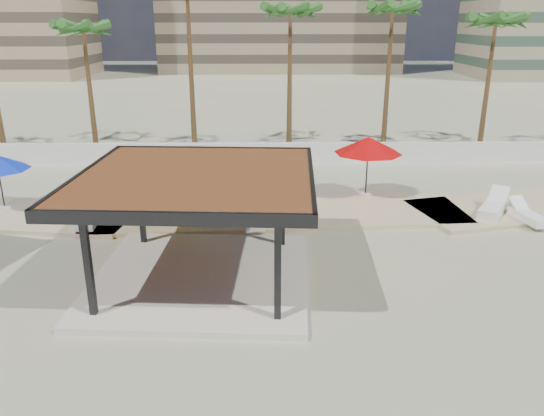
{
  "coord_description": "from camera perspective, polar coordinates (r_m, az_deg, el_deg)",
  "views": [
    {
      "loc": [
        1.47,
        -14.34,
        7.91
      ],
      "look_at": [
        1.73,
        4.04,
        1.4
      ],
      "focal_mm": 35.0,
      "sensor_mm": 36.0,
      "label": 1
    }
  ],
  "objects": [
    {
      "name": "ground",
      "position": [
        16.44,
        -5.93,
        -9.37
      ],
      "size": [
        200.0,
        200.0,
        0.0
      ],
      "primitive_type": "plane",
      "color": "tan",
      "rests_on": "ground"
    },
    {
      "name": "promenade",
      "position": [
        23.37,
        0.53,
        -0.13
      ],
      "size": [
        44.45,
        7.97,
        0.24
      ],
      "color": "#C6B284",
      "rests_on": "ground"
    },
    {
      "name": "boundary_wall",
      "position": [
        31.24,
        -3.5,
        5.93
      ],
      "size": [
        56.0,
        0.3,
        1.2
      ],
      "primitive_type": "cube",
      "color": "silver",
      "rests_on": "ground"
    },
    {
      "name": "pavilion_central",
      "position": [
        16.58,
        -7.95,
        -1.04
      ],
      "size": [
        7.48,
        7.48,
        3.59
      ],
      "rotation": [
        0.0,
        0.0,
        -0.06
      ],
      "color": "beige",
      "rests_on": "ground"
    },
    {
      "name": "umbrella_b",
      "position": [
        21.18,
        -11.52,
        4.74
      ],
      "size": [
        4.13,
        4.13,
        2.88
      ],
      "rotation": [
        0.0,
        0.0,
        0.34
      ],
      "color": "beige",
      "rests_on": "promenade"
    },
    {
      "name": "umbrella_c",
      "position": [
        24.59,
        10.32,
        6.65
      ],
      "size": [
        3.85,
        3.85,
        2.79
      ],
      "rotation": [
        0.0,
        0.0,
        -0.27
      ],
      "color": "beige",
      "rests_on": "promenade"
    },
    {
      "name": "lounger_a",
      "position": [
        22.68,
        -18.94,
        -1.01
      ],
      "size": [
        0.78,
        2.13,
        0.8
      ],
      "rotation": [
        0.0,
        0.0,
        1.61
      ],
      "color": "white",
      "rests_on": "promenade"
    },
    {
      "name": "lounger_b",
      "position": [
        21.55,
        -2.39,
        -0.92
      ],
      "size": [
        1.27,
        2.5,
        0.9
      ],
      "rotation": [
        0.0,
        0.0,
        1.79
      ],
      "color": "white",
      "rests_on": "promenade"
    },
    {
      "name": "lounger_c",
      "position": [
        24.09,
        25.83,
        -0.78
      ],
      "size": [
        0.99,
        2.08,
        0.76
      ],
      "rotation": [
        0.0,
        0.0,
        1.75
      ],
      "color": "white",
      "rests_on": "promenade"
    },
    {
      "name": "lounger_d",
      "position": [
        24.41,
        22.71,
        0.02
      ],
      "size": [
        2.01,
        2.43,
        0.91
      ],
      "rotation": [
        0.0,
        0.0,
        0.97
      ],
      "color": "white",
      "rests_on": "promenade"
    },
    {
      "name": "palm_c",
      "position": [
        34.09,
        -19.61,
        17.28
      ],
      "size": [
        3.0,
        3.0,
        8.33
      ],
      "color": "brown",
      "rests_on": "ground"
    },
    {
      "name": "palm_e",
      "position": [
        32.77,
        1.98,
        19.86
      ],
      "size": [
        3.0,
        3.0,
        9.28
      ],
      "color": "brown",
      "rests_on": "ground"
    },
    {
      "name": "palm_f",
      "position": [
        33.79,
        12.82,
        19.61
      ],
      "size": [
        3.0,
        3.0,
        9.41
      ],
      "color": "brown",
      "rests_on": "ground"
    },
    {
      "name": "palm_g",
      "position": [
        35.24,
        22.89,
        17.57
      ],
      "size": [
        3.0,
        3.0,
        8.74
      ],
      "color": "brown",
      "rests_on": "ground"
    }
  ]
}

